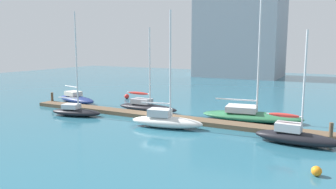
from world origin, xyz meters
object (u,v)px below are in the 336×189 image
sailboat_4 (250,115)px  mooring_buoy_orange (316,171)px  sailboat_5 (295,136)px  sailboat_1 (76,111)px  mooring_buoy_red (127,96)px  sailboat_0 (76,98)px  sailboat_3 (166,120)px  harbor_building_distant (241,29)px  sailboat_2 (146,106)px

sailboat_4 → mooring_buoy_orange: 12.79m
sailboat_4 → sailboat_5: (4.59, -5.72, 0.07)m
sailboat_1 → mooring_buoy_red: (-1.67, 10.81, -0.20)m
sailboat_0 → mooring_buoy_red: bearing=68.2°
sailboat_0 → sailboat_3: bearing=-6.5°
sailboat_3 → harbor_building_distant: (-7.89, 47.94, 9.53)m
sailboat_3 → sailboat_1: bearing=170.6°
harbor_building_distant → sailboat_1: bearing=-92.4°
sailboat_1 → sailboat_0: bearing=120.5°
sailboat_2 → mooring_buoy_red: bearing=139.1°
mooring_buoy_orange → sailboat_5: bearing=108.1°
mooring_buoy_red → mooring_buoy_orange: (23.44, -15.94, -0.04)m
sailboat_2 → mooring_buoy_red: 8.70m
sailboat_2 → harbor_building_distant: size_ratio=0.42×
sailboat_4 → sailboat_1: bearing=-167.1°
harbor_building_distant → sailboat_4: bearing=-72.4°
sailboat_0 → mooring_buoy_orange: (27.11, -10.76, -0.29)m
sailboat_2 → mooring_buoy_orange: (16.88, -10.23, -0.29)m
sailboat_3 → mooring_buoy_red: 15.79m
sailboat_4 → harbor_building_distant: (-13.38, 42.08, 9.62)m
sailboat_5 → mooring_buoy_orange: size_ratio=14.51×
sailboat_0 → mooring_buoy_red: sailboat_0 is taller
sailboat_2 → harbor_building_distant: bearing=93.9°
sailboat_2 → mooring_buoy_orange: bearing=-31.1°
sailboat_1 → sailboat_5: 20.01m
sailboat_1 → mooring_buoy_orange: 22.37m
sailboat_3 → mooring_buoy_red: bearing=127.3°
sailboat_0 → mooring_buoy_orange: size_ratio=19.73×
sailboat_1 → sailboat_2: (4.89, 5.10, 0.06)m
sailboat_4 → harbor_building_distant: size_ratio=0.59×
sailboat_5 → harbor_building_distant: (-17.97, 47.79, 9.55)m
sailboat_1 → mooring_buoy_red: sailboat_1 is taller
sailboat_1 → sailboat_5: sailboat_1 is taller
sailboat_3 → mooring_buoy_orange: (11.84, -5.23, -0.36)m
sailboat_3 → mooring_buoy_red: sailboat_3 is taller
sailboat_2 → mooring_buoy_red: size_ratio=13.95×
sailboat_5 → harbor_building_distant: harbor_building_distant is taller
sailboat_1 → sailboat_3: 9.93m
sailboat_2 → sailboat_3: 7.10m
sailboat_0 → sailboat_3: (15.27, -5.52, 0.07)m
sailboat_0 → mooring_buoy_orange: bearing=-8.2°
mooring_buoy_red → sailboat_2: bearing=-41.0°
sailboat_3 → mooring_buoy_orange: sailboat_3 is taller
sailboat_4 → harbor_building_distant: harbor_building_distant is taller
sailboat_0 → mooring_buoy_red: size_ratio=17.30×
sailboat_5 → mooring_buoy_red: 24.12m
sailboat_2 → sailboat_5: (15.12, -4.85, 0.06)m
sailboat_0 → sailboat_4: (20.75, 0.34, -0.02)m
sailboat_0 → mooring_buoy_red: 6.35m
sailboat_4 → sailboat_5: 7.33m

